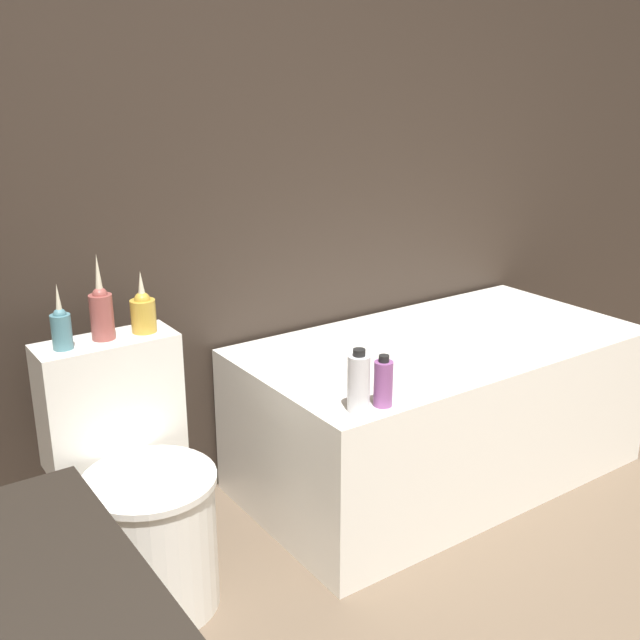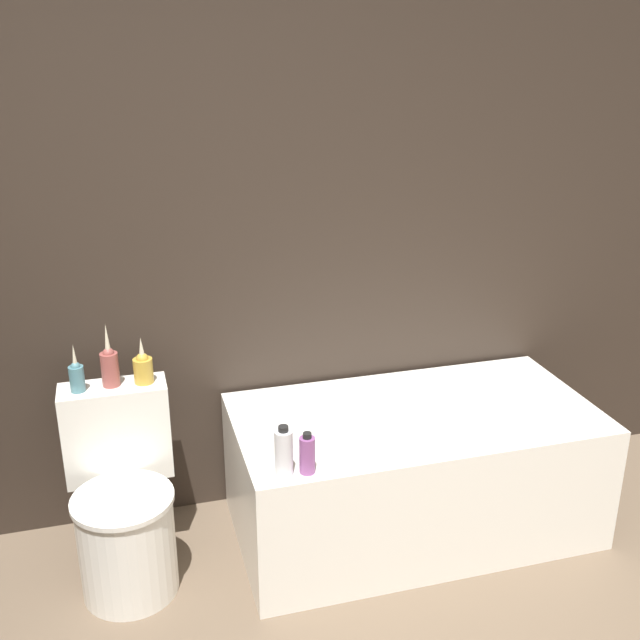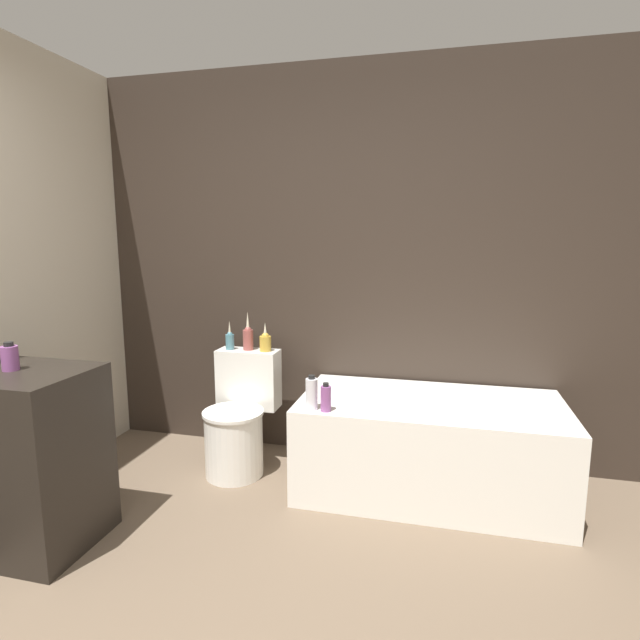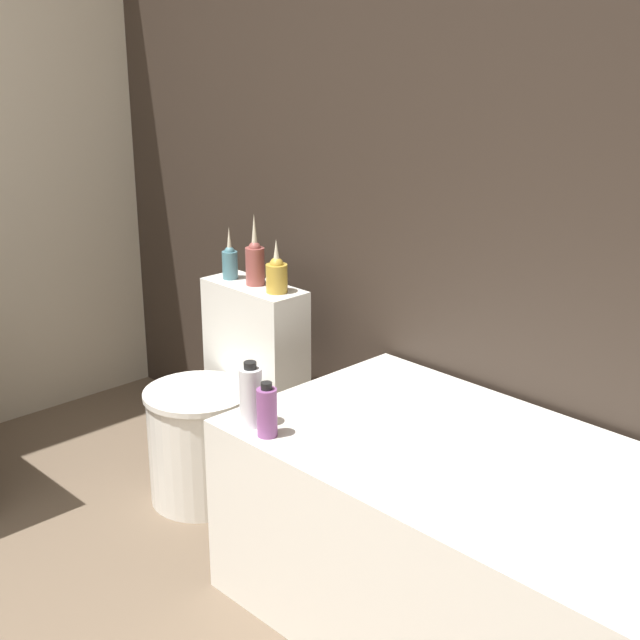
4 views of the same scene
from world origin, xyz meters
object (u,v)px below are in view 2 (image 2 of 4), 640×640
Objects in this scene: bathtub at (413,469)px; toilet at (124,505)px; vase_silver at (110,365)px; vase_gold at (77,375)px; vase_bronze at (143,367)px; shampoo_bottle_tall at (284,452)px; shampoo_bottle_short at (307,454)px.

toilet is (-1.20, -0.00, 0.04)m from bathtub.
toilet is at bearing -179.97° from bathtub.
vase_gold is at bearing -172.48° from vase_silver.
vase_bronze is (0.12, 0.18, 0.49)m from toilet.
vase_bronze is 0.99× the size of shampoo_bottle_tall.
vase_gold reaches higher than shampoo_bottle_short.
shampoo_bottle_short is (0.77, -0.49, -0.19)m from vase_gold.
toilet is 3.88× the size of vase_gold.
bathtub is at bearing 26.07° from shampoo_bottle_tall.
bathtub is at bearing -7.29° from vase_gold.
vase_bronze reaches higher than toilet.
vase_silver is 1.34× the size of shampoo_bottle_tall.
vase_silver is 0.78m from shampoo_bottle_tall.
vase_silver is (-1.20, 0.19, 0.56)m from bathtub.
shampoo_bottle_short is at bearing -43.53° from vase_bronze.
vase_gold is 0.94m from shampoo_bottle_short.
vase_gold is at bearing 172.71° from bathtub.
bathtub is 2.01× the size of toilet.
bathtub is at bearing -9.45° from vase_bronze.
vase_bronze is at bearing 2.28° from vase_gold.
vase_silver is 1.36× the size of vase_bronze.
bathtub is at bearing -8.79° from vase_silver.
vase_gold reaches higher than vase_bronze.
vase_gold is 1.22× the size of shampoo_bottle_short.
toilet is 0.79m from shampoo_bottle_short.
shampoo_bottle_tall is at bearing -28.56° from toilet.
vase_silver is 1.62× the size of shampoo_bottle_short.
vase_gold reaches higher than bathtub.
shampoo_bottle_tall reaches higher than bathtub.
toilet reaches higher than shampoo_bottle_tall.
vase_gold reaches higher than toilet.
vase_gold is 1.01× the size of shampoo_bottle_tall.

